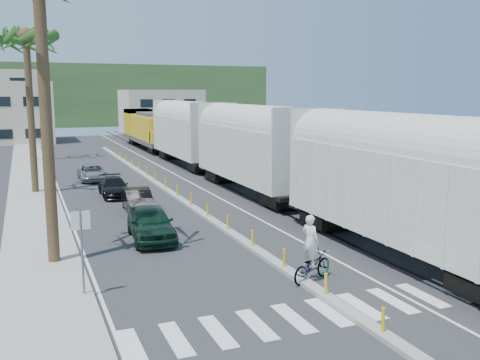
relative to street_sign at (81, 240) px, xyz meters
name	(u,v)px	position (x,y,z in m)	size (l,w,h in m)	color
ground	(310,288)	(7.30, -2.00, -1.97)	(140.00, 140.00, 0.00)	#28282B
sidewalk	(32,186)	(-1.20, 23.00, -1.90)	(3.00, 90.00, 0.15)	gray
rails	(199,170)	(12.30, 26.00, -1.94)	(1.56, 100.00, 0.06)	black
median	(166,189)	(7.30, 17.96, -1.88)	(0.45, 60.00, 0.85)	gray
crosswalk	(342,309)	(7.30, -4.00, -1.97)	(14.00, 2.20, 0.01)	silver
lane_markings	(121,181)	(5.15, 23.00, -1.97)	(9.42, 90.00, 0.01)	silver
freight_train	(221,142)	(12.30, 20.59, 0.93)	(3.00, 60.94, 5.85)	#B8B4A8
palm_trees	(28,27)	(-0.80, 20.70, 8.84)	(3.50, 37.20, 13.75)	brown
street_sign	(81,240)	(0.00, 0.00, 0.00)	(0.60, 0.08, 3.00)	slate
buildings	(39,107)	(0.89, 69.66, 2.39)	(38.00, 27.00, 10.00)	#C1B899
hillside	(67,95)	(7.30, 98.00, 4.03)	(80.00, 20.00, 12.00)	#385628
car_lead	(151,223)	(3.60, 6.09, -1.19)	(2.16, 4.70, 1.56)	black
car_second	(138,200)	(4.20, 12.08, -1.31)	(1.56, 4.07, 1.32)	black
car_third	(114,187)	(3.69, 17.17, -1.36)	(1.77, 4.22, 1.22)	black
car_rear	(92,173)	(3.17, 24.11, -1.38)	(2.02, 4.30, 1.19)	#939698
cyclist	(312,260)	(7.70, -1.37, -1.22)	(2.23, 2.57, 2.42)	#9EA0A5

